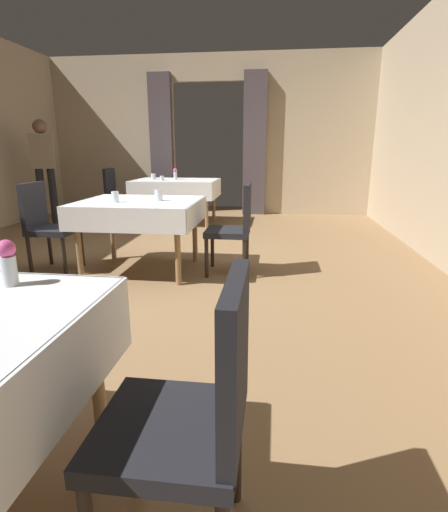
% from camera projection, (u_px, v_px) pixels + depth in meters
% --- Properties ---
extents(ground, '(10.08, 10.08, 0.00)m').
position_uv_depth(ground, '(145.00, 273.00, 4.16)').
color(ground, olive).
extents(wall_back, '(6.40, 0.27, 3.00)m').
position_uv_depth(wall_back, '(208.00, 135.00, 7.76)').
color(wall_back, tan).
rests_on(wall_back, ground).
extents(dining_table_mid, '(1.22, 1.05, 0.75)m').
position_uv_depth(dining_table_mid, '(140.00, 209.00, 4.09)').
color(dining_table_mid, olive).
rests_on(dining_table_mid, ground).
extents(dining_table_far, '(1.42, 1.01, 0.75)m').
position_uv_depth(dining_table_far, '(176.00, 185.00, 6.80)').
color(dining_table_far, olive).
rests_on(dining_table_far, ground).
extents(chair_near_right, '(0.44, 0.44, 0.93)m').
position_uv_depth(chair_near_right, '(195.00, 410.00, 1.18)').
color(chair_near_right, black).
rests_on(chair_near_right, ground).
extents(chair_mid_right, '(0.44, 0.44, 0.93)m').
position_uv_depth(chair_mid_right, '(236.00, 225.00, 4.04)').
color(chair_mid_right, black).
rests_on(chair_mid_right, ground).
extents(chair_mid_left, '(0.44, 0.44, 0.93)m').
position_uv_depth(chair_mid_left, '(46.00, 223.00, 4.15)').
color(chair_mid_left, black).
rests_on(chair_mid_left, ground).
extents(chair_far_left, '(0.44, 0.44, 0.93)m').
position_uv_depth(chair_far_left, '(117.00, 192.00, 7.01)').
color(chair_far_left, black).
rests_on(chair_far_left, ground).
extents(flower_vase_near, '(0.07, 0.07, 0.18)m').
position_uv_depth(flower_vase_near, '(8.00, 261.00, 1.52)').
color(flower_vase_near, silver).
rests_on(flower_vase_near, dining_table_near).
extents(glass_mid_a, '(0.08, 0.08, 0.11)m').
position_uv_depth(glass_mid_a, '(159.00, 195.00, 4.05)').
color(glass_mid_a, silver).
rests_on(glass_mid_a, dining_table_mid).
extents(glass_mid_b, '(0.07, 0.07, 0.11)m').
position_uv_depth(glass_mid_b, '(115.00, 197.00, 3.92)').
color(glass_mid_b, silver).
rests_on(glass_mid_b, dining_table_mid).
extents(flower_vase_far, '(0.07, 0.07, 0.19)m').
position_uv_depth(flower_vase_far, '(175.00, 173.00, 6.82)').
color(flower_vase_far, silver).
rests_on(flower_vase_far, dining_table_far).
extents(glass_far_b, '(0.07, 0.07, 0.08)m').
position_uv_depth(glass_far_b, '(162.00, 178.00, 6.55)').
color(glass_far_b, silver).
rests_on(glass_far_b, dining_table_far).
extents(glass_far_c, '(0.08, 0.08, 0.10)m').
position_uv_depth(glass_far_c, '(153.00, 176.00, 6.87)').
color(glass_far_c, silver).
rests_on(glass_far_c, dining_table_far).
extents(person_waiter_by_doorway, '(0.41, 0.33, 1.72)m').
position_uv_depth(person_waiter_by_doorway, '(44.00, 164.00, 6.50)').
color(person_waiter_by_doorway, black).
rests_on(person_waiter_by_doorway, ground).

